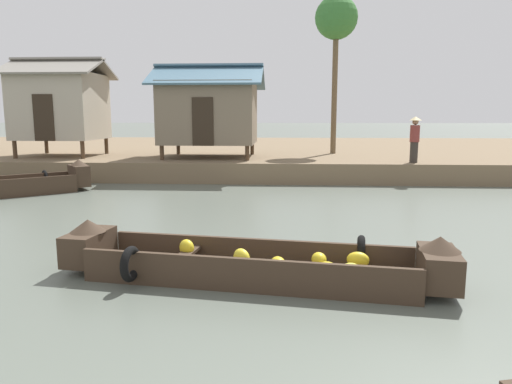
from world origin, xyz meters
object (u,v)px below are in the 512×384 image
at_px(stilt_house_mid_left, 209,111).
at_px(vendor_person, 415,137).
at_px(cargo_boat_upstream, 0,185).
at_px(stilt_house_left, 61,105).
at_px(banana_boat, 253,263).
at_px(palm_tree_near, 336,21).

bearing_deg(stilt_house_mid_left, vendor_person, -13.63).
xyz_separation_m(cargo_boat_upstream, stilt_house_left, (-0.65, 5.66, 2.55)).
xyz_separation_m(banana_boat, palm_tree_near, (2.67, 14.70, 6.22)).
bearing_deg(vendor_person, stilt_house_left, 171.65).
xyz_separation_m(stilt_house_mid_left, palm_tree_near, (5.25, 2.21, 3.87)).
xyz_separation_m(cargo_boat_upstream, palm_tree_near, (10.89, 7.69, 6.15)).
xyz_separation_m(banana_boat, stilt_house_mid_left, (-2.58, 12.50, 2.35)).
distance_m(stilt_house_left, vendor_person, 14.24).
height_order(banana_boat, vendor_person, vendor_person).
distance_m(stilt_house_left, palm_tree_near, 12.26).
bearing_deg(vendor_person, stilt_house_mid_left, 166.37).
distance_m(palm_tree_near, vendor_person, 6.78).
relative_size(banana_boat, stilt_house_mid_left, 1.35).
bearing_deg(vendor_person, banana_boat, -115.96).
relative_size(stilt_house_left, palm_tree_near, 0.59).
distance_m(cargo_boat_upstream, palm_tree_near, 14.68).
distance_m(banana_boat, cargo_boat_upstream, 10.80).
bearing_deg(stilt_house_mid_left, banana_boat, -78.35).
distance_m(banana_boat, stilt_house_left, 15.69).
height_order(banana_boat, palm_tree_near, palm_tree_near).
xyz_separation_m(palm_tree_near, vendor_person, (2.49, -4.08, -4.80)).
bearing_deg(stilt_house_mid_left, palm_tree_near, 22.78).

